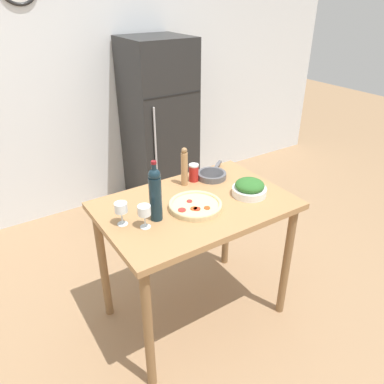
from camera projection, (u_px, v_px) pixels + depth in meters
name	position (u px, v px, depth m)	size (l,w,h in m)	color
ground_plane	(195.00, 311.00, 2.79)	(14.00, 14.00, 0.00)	#9E7A56
wall_back	(82.00, 84.00, 3.62)	(6.40, 0.08, 2.60)	silver
refrigerator	(159.00, 126.00, 3.88)	(0.62, 0.64, 1.73)	black
prep_counter	(195.00, 220.00, 2.40)	(1.19, 0.79, 0.93)	#A87A4C
wine_bottle	(155.00, 193.00, 2.10)	(0.07, 0.07, 0.37)	#142833
wine_glass_near	(144.00, 212.00, 2.06)	(0.07, 0.07, 0.14)	silver
wine_glass_far	(121.00, 209.00, 2.08)	(0.07, 0.07, 0.14)	silver
pepper_mill	(184.00, 167.00, 2.50)	(0.05, 0.05, 0.27)	#AD7F51
salad_bowl	(249.00, 188.00, 2.41)	(0.22, 0.22, 0.11)	white
homemade_pizza	(195.00, 205.00, 2.28)	(0.33, 0.33, 0.04)	#DBC189
salt_canister	(194.00, 173.00, 2.58)	(0.07, 0.07, 0.12)	#B2231E
cast_iron_skillet	(212.00, 175.00, 2.64)	(0.29, 0.25, 0.04)	#56565B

